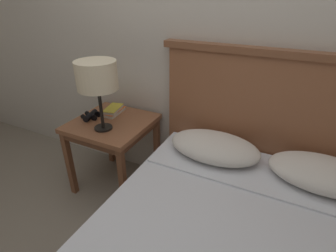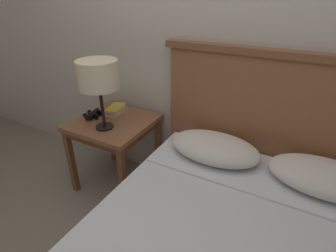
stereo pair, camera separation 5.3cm
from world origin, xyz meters
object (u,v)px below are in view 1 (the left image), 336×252
object	(u,v)px
nightstand	(112,130)
table_lamp	(97,77)
book_stacked_on_top	(113,109)
binoculars_pair	(91,115)
book_on_nightstand	(113,112)

from	to	relation	value
nightstand	table_lamp	world-z (taller)	table_lamp
book_stacked_on_top	binoculars_pair	bearing A→B (deg)	-125.02
binoculars_pair	nightstand	bearing A→B (deg)	9.04
table_lamp	book_on_nightstand	size ratio (longest dim) A/B	2.26
nightstand	table_lamp	distance (m)	0.49
binoculars_pair	book_stacked_on_top	bearing A→B (deg)	54.98
book_stacked_on_top	table_lamp	bearing A→B (deg)	-68.63
nightstand	binoculars_pair	distance (m)	0.21
table_lamp	book_stacked_on_top	xyz separation A→B (m)	(-0.10, 0.25, -0.35)
nightstand	binoculars_pair	bearing A→B (deg)	-170.96
book_stacked_on_top	nightstand	bearing A→B (deg)	-58.97
nightstand	binoculars_pair	xyz separation A→B (m)	(-0.18, -0.03, 0.10)
binoculars_pair	table_lamp	bearing A→B (deg)	-25.72
book_on_nightstand	binoculars_pair	size ratio (longest dim) A/B	1.33
binoculars_pair	book_on_nightstand	bearing A→B (deg)	56.83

